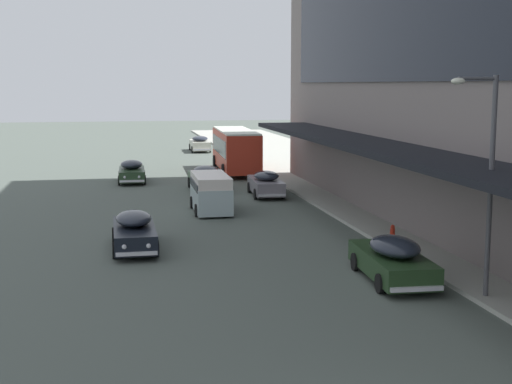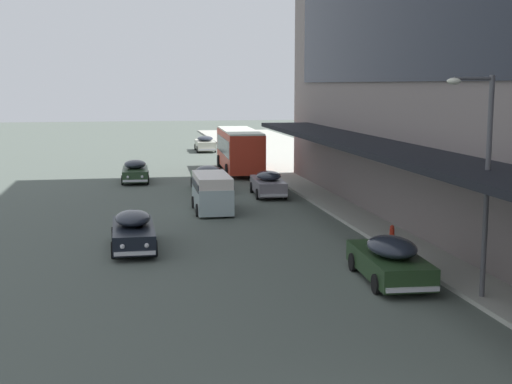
{
  "view_description": "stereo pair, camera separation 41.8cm",
  "coord_description": "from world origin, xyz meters",
  "px_view_note": "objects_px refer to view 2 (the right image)",
  "views": [
    {
      "loc": [
        -4.59,
        -10.6,
        6.58
      ],
      "look_at": [
        1.57,
        20.49,
        1.78
      ],
      "focal_mm": 50.0,
      "sensor_mm": 36.0,
      "label": 1
    },
    {
      "loc": [
        -4.18,
        -10.68,
        6.58
      ],
      "look_at": [
        1.57,
        20.49,
        1.78
      ],
      "focal_mm": 50.0,
      "sensor_mm": 36.0,
      "label": 2
    }
  ],
  "objects_px": {
    "sedan_second_mid": "(209,178)",
    "vw_van": "(212,191)",
    "sedan_lead_near": "(205,144)",
    "sedan_far_back": "(133,230)",
    "sedan_trailing_near": "(135,171)",
    "street_lamp": "(482,170)",
    "sedan_second_near": "(390,259)",
    "transit_bus_kerbside_front": "(239,148)",
    "sedan_oncoming_front": "(268,183)",
    "fire_hydrant": "(392,234)"
  },
  "relations": [
    {
      "from": "sedan_second_mid",
      "to": "vw_van",
      "type": "relative_size",
      "value": 1.04
    },
    {
      "from": "vw_van",
      "to": "sedan_lead_near",
      "type": "bearing_deg",
      "value": 84.21
    },
    {
      "from": "sedan_far_back",
      "to": "vw_van",
      "type": "relative_size",
      "value": 1.06
    },
    {
      "from": "sedan_far_back",
      "to": "vw_van",
      "type": "height_order",
      "value": "vw_van"
    },
    {
      "from": "sedan_second_mid",
      "to": "sedan_trailing_near",
      "type": "relative_size",
      "value": 1.09
    },
    {
      "from": "sedan_lead_near",
      "to": "street_lamp",
      "type": "relative_size",
      "value": 0.75
    },
    {
      "from": "sedan_trailing_near",
      "to": "vw_van",
      "type": "relative_size",
      "value": 0.95
    },
    {
      "from": "sedan_far_back",
      "to": "sedan_trailing_near",
      "type": "relative_size",
      "value": 1.12
    },
    {
      "from": "sedan_trailing_near",
      "to": "street_lamp",
      "type": "distance_m",
      "value": 30.99
    },
    {
      "from": "sedan_far_back",
      "to": "sedan_second_near",
      "type": "height_order",
      "value": "sedan_second_near"
    },
    {
      "from": "sedan_second_mid",
      "to": "sedan_far_back",
      "type": "bearing_deg",
      "value": -107.49
    },
    {
      "from": "sedan_second_near",
      "to": "vw_van",
      "type": "height_order",
      "value": "vw_van"
    },
    {
      "from": "sedan_trailing_near",
      "to": "sedan_lead_near",
      "type": "bearing_deg",
      "value": 71.63
    },
    {
      "from": "transit_bus_kerbside_front",
      "to": "sedan_oncoming_front",
      "type": "relative_size",
      "value": 2.12
    },
    {
      "from": "sedan_second_near",
      "to": "sedan_trailing_near",
      "type": "bearing_deg",
      "value": 106.8
    },
    {
      "from": "sedan_oncoming_front",
      "to": "vw_van",
      "type": "relative_size",
      "value": 1.03
    },
    {
      "from": "sedan_far_back",
      "to": "sedan_oncoming_front",
      "type": "bearing_deg",
      "value": 57.17
    },
    {
      "from": "vw_van",
      "to": "transit_bus_kerbside_front",
      "type": "bearing_deg",
      "value": 75.92
    },
    {
      "from": "transit_bus_kerbside_front",
      "to": "fire_hydrant",
      "type": "distance_m",
      "value": 25.67
    },
    {
      "from": "sedan_lead_near",
      "to": "sedan_oncoming_front",
      "type": "relative_size",
      "value": 1.06
    },
    {
      "from": "sedan_second_mid",
      "to": "sedan_oncoming_front",
      "type": "bearing_deg",
      "value": -41.96
    },
    {
      "from": "vw_van",
      "to": "street_lamp",
      "type": "bearing_deg",
      "value": -70.38
    },
    {
      "from": "sedan_second_mid",
      "to": "sedan_second_near",
      "type": "relative_size",
      "value": 0.98
    },
    {
      "from": "transit_bus_kerbside_front",
      "to": "sedan_oncoming_front",
      "type": "distance_m",
      "value": 11.72
    },
    {
      "from": "sedan_second_near",
      "to": "fire_hydrant",
      "type": "relative_size",
      "value": 6.96
    },
    {
      "from": "sedan_second_mid",
      "to": "street_lamp",
      "type": "distance_m",
      "value": 25.32
    },
    {
      "from": "transit_bus_kerbside_front",
      "to": "sedan_second_near",
      "type": "height_order",
      "value": "transit_bus_kerbside_front"
    },
    {
      "from": "sedan_trailing_near",
      "to": "sedan_second_near",
      "type": "height_order",
      "value": "sedan_second_near"
    },
    {
      "from": "sedan_far_back",
      "to": "transit_bus_kerbside_front",
      "type": "bearing_deg",
      "value": 71.21
    },
    {
      "from": "sedan_far_back",
      "to": "sedan_trailing_near",
      "type": "bearing_deg",
      "value": 88.86
    },
    {
      "from": "sedan_far_back",
      "to": "sedan_oncoming_front",
      "type": "height_order",
      "value": "sedan_far_back"
    },
    {
      "from": "sedan_oncoming_front",
      "to": "fire_hydrant",
      "type": "distance_m",
      "value": 14.08
    },
    {
      "from": "sedan_far_back",
      "to": "sedan_oncoming_front",
      "type": "distance_m",
      "value": 14.92
    },
    {
      "from": "street_lamp",
      "to": "fire_hydrant",
      "type": "bearing_deg",
      "value": 88.01
    },
    {
      "from": "sedan_second_near",
      "to": "fire_hydrant",
      "type": "distance_m",
      "value": 5.56
    },
    {
      "from": "sedan_lead_near",
      "to": "street_lamp",
      "type": "bearing_deg",
      "value": -87.03
    },
    {
      "from": "transit_bus_kerbside_front",
      "to": "sedan_trailing_near",
      "type": "relative_size",
      "value": 2.29
    },
    {
      "from": "sedan_far_back",
      "to": "fire_hydrant",
      "type": "distance_m",
      "value": 10.59
    },
    {
      "from": "transit_bus_kerbside_front",
      "to": "sedan_second_near",
      "type": "relative_size",
      "value": 2.05
    },
    {
      "from": "sedan_lead_near",
      "to": "fire_hydrant",
      "type": "bearing_deg",
      "value": -86.13
    },
    {
      "from": "sedan_second_mid",
      "to": "sedan_trailing_near",
      "type": "distance_m",
      "value": 6.46
    },
    {
      "from": "sedan_oncoming_front",
      "to": "street_lamp",
      "type": "xyz_separation_m",
      "value": [
        2.14,
        -21.63,
        3.31
      ]
    },
    {
      "from": "transit_bus_kerbside_front",
      "to": "sedan_far_back",
      "type": "distance_m",
      "value": 25.6
    },
    {
      "from": "sedan_lead_near",
      "to": "sedan_far_back",
      "type": "bearing_deg",
      "value": -100.3
    },
    {
      "from": "sedan_second_near",
      "to": "sedan_oncoming_front",
      "type": "height_order",
      "value": "sedan_second_near"
    },
    {
      "from": "transit_bus_kerbside_front",
      "to": "fire_hydrant",
      "type": "height_order",
      "value": "transit_bus_kerbside_front"
    },
    {
      "from": "sedan_second_near",
      "to": "sedan_oncoming_front",
      "type": "relative_size",
      "value": 1.03
    },
    {
      "from": "sedan_oncoming_front",
      "to": "vw_van",
      "type": "height_order",
      "value": "vw_van"
    },
    {
      "from": "transit_bus_kerbside_front",
      "to": "sedan_trailing_near",
      "type": "xyz_separation_m",
      "value": [
        -7.84,
        -4.1,
        -1.1
      ]
    },
    {
      "from": "sedan_lead_near",
      "to": "vw_van",
      "type": "bearing_deg",
      "value": -95.79
    }
  ]
}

